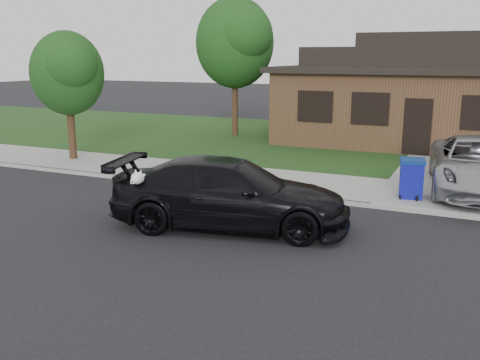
% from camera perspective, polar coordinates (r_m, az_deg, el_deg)
% --- Properties ---
extents(ground, '(120.00, 120.00, 0.00)m').
position_cam_1_polar(ground, '(12.35, -6.97, -5.05)').
color(ground, black).
rests_on(ground, ground).
extents(sidewalk, '(60.00, 3.00, 0.12)m').
position_cam_1_polar(sidewalk, '(16.65, 1.95, 0.02)').
color(sidewalk, gray).
rests_on(sidewalk, ground).
extents(curb, '(60.00, 0.12, 0.12)m').
position_cam_1_polar(curb, '(15.31, -0.19, -1.14)').
color(curb, gray).
rests_on(curb, ground).
extents(lawn, '(60.00, 13.00, 0.13)m').
position_cam_1_polar(lawn, '(24.11, 9.25, 3.97)').
color(lawn, '#193814').
rests_on(lawn, ground).
extents(driveway, '(4.50, 13.00, 0.14)m').
position_cam_1_polar(driveway, '(20.35, 23.45, 1.38)').
color(driveway, gray).
rests_on(driveway, ground).
extents(sedan, '(5.74, 3.29, 1.57)m').
position_cam_1_polar(sedan, '(12.11, -1.09, -1.46)').
color(sedan, black).
rests_on(sedan, ground).
extents(minivan, '(3.05, 5.61, 1.49)m').
position_cam_1_polar(minivan, '(16.16, 24.17, 1.46)').
color(minivan, '#A0A2A7').
rests_on(minivan, driveway).
extents(recycling_bin, '(0.74, 0.74, 1.06)m').
position_cam_1_polar(recycling_bin, '(14.88, 17.81, 0.16)').
color(recycling_bin, '#0C1189').
rests_on(recycling_bin, sidewalk).
extents(house, '(12.60, 8.60, 4.65)m').
position_cam_1_polar(house, '(25.14, 19.58, 8.51)').
color(house, '#422B1C').
rests_on(house, ground).
extents(tree_0, '(3.78, 3.60, 6.34)m').
position_cam_1_polar(tree_0, '(25.18, -0.32, 14.60)').
color(tree_0, '#332114').
rests_on(tree_0, ground).
extents(tree_2, '(2.73, 2.60, 4.59)m').
position_cam_1_polar(tree_2, '(20.30, -17.86, 10.92)').
color(tree_2, '#332114').
rests_on(tree_2, ground).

